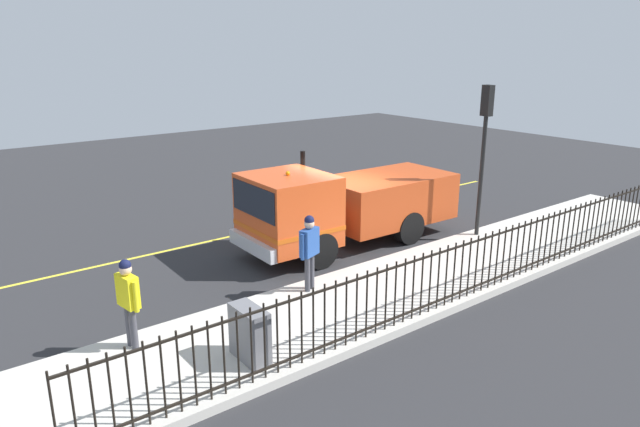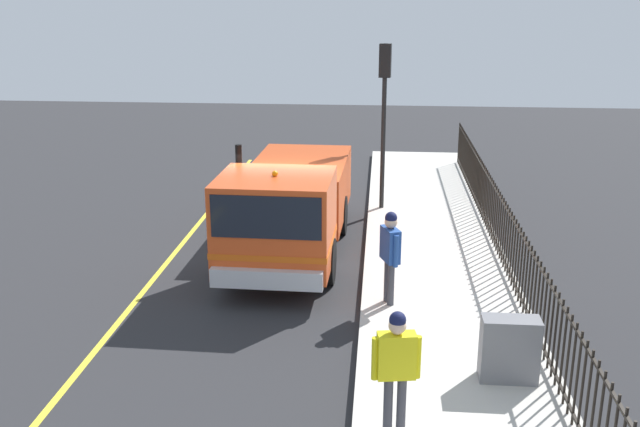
{
  "view_description": "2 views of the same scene",
  "coord_description": "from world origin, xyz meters",
  "px_view_note": "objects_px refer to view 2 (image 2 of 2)",
  "views": [
    {
      "loc": [
        12.07,
        -10.12,
        5.6
      ],
      "look_at": [
        0.78,
        -1.43,
        1.34
      ],
      "focal_mm": 32.01,
      "sensor_mm": 36.0,
      "label": 1
    },
    {
      "loc": [
        2.16,
        -15.26,
        5.69
      ],
      "look_at": [
        0.94,
        -1.19,
        1.35
      ],
      "focal_mm": 39.96,
      "sensor_mm": 36.0,
      "label": 2
    }
  ],
  "objects_px": {
    "worker_standing": "(390,248)",
    "traffic_light_near": "(384,94)",
    "traffic_cone": "(245,202)",
    "work_truck": "(289,203)",
    "pedestrian_distant": "(396,360)",
    "utility_cabinet": "(509,349)"
  },
  "relations": [
    {
      "from": "work_truck",
      "to": "traffic_cone",
      "type": "bearing_deg",
      "value": -62.62
    },
    {
      "from": "work_truck",
      "to": "worker_standing",
      "type": "xyz_separation_m",
      "value": [
        2.21,
        -2.67,
        -0.03
      ]
    },
    {
      "from": "pedestrian_distant",
      "to": "work_truck",
      "type": "bearing_deg",
      "value": -80.72
    },
    {
      "from": "work_truck",
      "to": "pedestrian_distant",
      "type": "xyz_separation_m",
      "value": [
        2.26,
        -6.8,
        -0.06
      ]
    },
    {
      "from": "work_truck",
      "to": "utility_cabinet",
      "type": "height_order",
      "value": "work_truck"
    },
    {
      "from": "worker_standing",
      "to": "work_truck",
      "type": "bearing_deg",
      "value": 18.84
    },
    {
      "from": "work_truck",
      "to": "pedestrian_distant",
      "type": "distance_m",
      "value": 7.17
    },
    {
      "from": "worker_standing",
      "to": "pedestrian_distant",
      "type": "bearing_deg",
      "value": 159.78
    },
    {
      "from": "work_truck",
      "to": "traffic_light_near",
      "type": "relative_size",
      "value": 1.55
    },
    {
      "from": "worker_standing",
      "to": "traffic_light_near",
      "type": "bearing_deg",
      "value": -19.41
    },
    {
      "from": "worker_standing",
      "to": "traffic_light_near",
      "type": "xyz_separation_m",
      "value": [
        -0.16,
        6.28,
        1.97
      ]
    },
    {
      "from": "worker_standing",
      "to": "traffic_cone",
      "type": "xyz_separation_m",
      "value": [
        -3.86,
        6.03,
        -0.95
      ]
    },
    {
      "from": "work_truck",
      "to": "pedestrian_distant",
      "type": "bearing_deg",
      "value": 109.73
    },
    {
      "from": "traffic_light_near",
      "to": "traffic_cone",
      "type": "distance_m",
      "value": 4.72
    },
    {
      "from": "work_truck",
      "to": "traffic_light_near",
      "type": "xyz_separation_m",
      "value": [
        2.05,
        3.61,
        1.94
      ]
    },
    {
      "from": "traffic_light_near",
      "to": "traffic_cone",
      "type": "relative_size",
      "value": 6.91
    },
    {
      "from": "work_truck",
      "to": "worker_standing",
      "type": "distance_m",
      "value": 3.47
    },
    {
      "from": "worker_standing",
      "to": "traffic_cone",
      "type": "bearing_deg",
      "value": 11.73
    },
    {
      "from": "worker_standing",
      "to": "traffic_cone",
      "type": "distance_m",
      "value": 7.22
    },
    {
      "from": "worker_standing",
      "to": "traffic_light_near",
      "type": "distance_m",
      "value": 6.58
    },
    {
      "from": "work_truck",
      "to": "traffic_light_near",
      "type": "bearing_deg",
      "value": -118.26
    },
    {
      "from": "worker_standing",
      "to": "utility_cabinet",
      "type": "relative_size",
      "value": 1.79
    }
  ]
}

